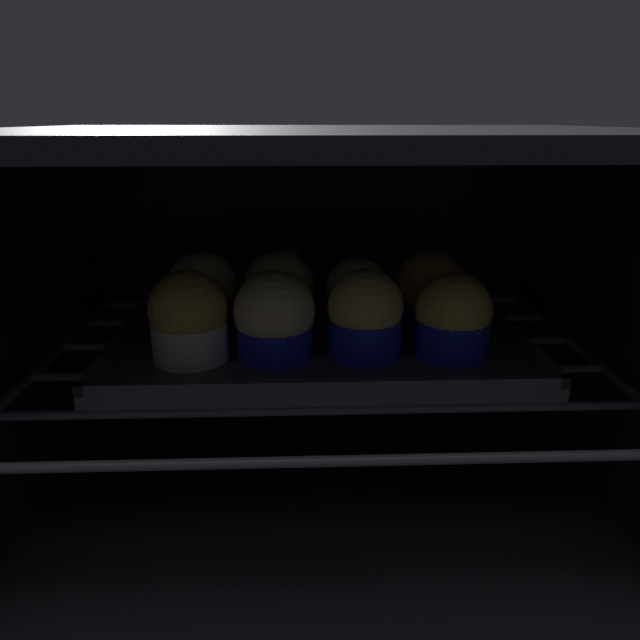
{
  "coord_description": "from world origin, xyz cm",
  "views": [
    {
      "loc": [
        -2.12,
        -32.72,
        36.33
      ],
      "look_at": [
        0.0,
        22.58,
        17.34
      ],
      "focal_mm": 33.12,
      "sensor_mm": 36.0,
      "label": 1
    }
  ],
  "objects_px": {
    "muffin_row1_col0": "(203,294)",
    "muffin_row1_col3": "(429,293)",
    "muffin_row1_col2": "(357,298)",
    "muffin_row0_col3": "(453,319)",
    "muffin_row0_col0": "(189,319)",
    "muffin_row1_col1": "(280,294)",
    "muffin_row0_col1": "(275,319)",
    "muffin_row0_col2": "(365,316)",
    "baking_tray": "(320,345)"
  },
  "relations": [
    {
      "from": "muffin_row1_col0",
      "to": "muffin_row1_col3",
      "type": "distance_m",
      "value": 0.24
    },
    {
      "from": "muffin_row1_col2",
      "to": "muffin_row1_col3",
      "type": "xyz_separation_m",
      "value": [
        0.08,
        0.0,
        0.0
      ]
    },
    {
      "from": "muffin_row0_col3",
      "to": "muffin_row1_col3",
      "type": "relative_size",
      "value": 0.96
    },
    {
      "from": "muffin_row0_col3",
      "to": "muffin_row1_col0",
      "type": "xyz_separation_m",
      "value": [
        -0.24,
        0.08,
        0.0
      ]
    },
    {
      "from": "muffin_row0_col0",
      "to": "muffin_row1_col1",
      "type": "relative_size",
      "value": 0.99
    },
    {
      "from": "muffin_row0_col1",
      "to": "muffin_row1_col3",
      "type": "height_order",
      "value": "same"
    },
    {
      "from": "muffin_row0_col0",
      "to": "muffin_row1_col3",
      "type": "relative_size",
      "value": 1.02
    },
    {
      "from": "muffin_row0_col2",
      "to": "muffin_row1_col0",
      "type": "relative_size",
      "value": 0.98
    },
    {
      "from": "muffin_row0_col2",
      "to": "muffin_row1_col3",
      "type": "distance_m",
      "value": 0.11
    },
    {
      "from": "baking_tray",
      "to": "muffin_row1_col1",
      "type": "height_order",
      "value": "muffin_row1_col1"
    },
    {
      "from": "muffin_row0_col1",
      "to": "muffin_row0_col2",
      "type": "bearing_deg",
      "value": 1.84
    },
    {
      "from": "muffin_row1_col1",
      "to": "muffin_row1_col3",
      "type": "relative_size",
      "value": 1.04
    },
    {
      "from": "muffin_row0_col2",
      "to": "muffin_row1_col2",
      "type": "bearing_deg",
      "value": 89.95
    },
    {
      "from": "muffin_row0_col3",
      "to": "muffin_row1_col1",
      "type": "relative_size",
      "value": 0.92
    },
    {
      "from": "muffin_row1_col1",
      "to": "muffin_row1_col2",
      "type": "distance_m",
      "value": 0.08
    },
    {
      "from": "muffin_row1_col3",
      "to": "muffin_row0_col1",
      "type": "bearing_deg",
      "value": -153.59
    },
    {
      "from": "muffin_row0_col3",
      "to": "muffin_row1_col2",
      "type": "height_order",
      "value": "muffin_row0_col3"
    },
    {
      "from": "muffin_row0_col1",
      "to": "muffin_row1_col3",
      "type": "relative_size",
      "value": 1.0
    },
    {
      "from": "baking_tray",
      "to": "muffin_row1_col2",
      "type": "distance_m",
      "value": 0.07
    },
    {
      "from": "muffin_row1_col1",
      "to": "muffin_row1_col2",
      "type": "xyz_separation_m",
      "value": [
        0.08,
        -0.0,
        -0.0
      ]
    },
    {
      "from": "muffin_row1_col1",
      "to": "muffin_row0_col1",
      "type": "bearing_deg",
      "value": -91.91
    },
    {
      "from": "baking_tray",
      "to": "muffin_row0_col0",
      "type": "distance_m",
      "value": 0.14
    },
    {
      "from": "muffin_row1_col3",
      "to": "muffin_row0_col3",
      "type": "bearing_deg",
      "value": -86.31
    },
    {
      "from": "muffin_row1_col1",
      "to": "muffin_row1_col3",
      "type": "distance_m",
      "value": 0.16
    },
    {
      "from": "muffin_row1_col0",
      "to": "muffin_row1_col1",
      "type": "relative_size",
      "value": 0.99
    },
    {
      "from": "baking_tray",
      "to": "muffin_row0_col2",
      "type": "height_order",
      "value": "muffin_row0_col2"
    },
    {
      "from": "muffin_row1_col1",
      "to": "muffin_row1_col2",
      "type": "bearing_deg",
      "value": -0.4
    },
    {
      "from": "muffin_row1_col3",
      "to": "muffin_row1_col1",
      "type": "bearing_deg",
      "value": -179.41
    },
    {
      "from": "muffin_row1_col0",
      "to": "muffin_row0_col1",
      "type": "bearing_deg",
      "value": -45.58
    },
    {
      "from": "muffin_row1_col2",
      "to": "muffin_row0_col0",
      "type": "bearing_deg",
      "value": -154.08
    },
    {
      "from": "muffin_row0_col1",
      "to": "muffin_row0_col0",
      "type": "bearing_deg",
      "value": -179.08
    },
    {
      "from": "muffin_row0_col3",
      "to": "baking_tray",
      "type": "bearing_deg",
      "value": 161.24
    },
    {
      "from": "muffin_row0_col2",
      "to": "muffin_row1_col2",
      "type": "relative_size",
      "value": 1.09
    },
    {
      "from": "muffin_row0_col2",
      "to": "muffin_row1_col3",
      "type": "bearing_deg",
      "value": 45.1
    },
    {
      "from": "muffin_row1_col0",
      "to": "muffin_row0_col0",
      "type": "bearing_deg",
      "value": -90.91
    },
    {
      "from": "muffin_row1_col2",
      "to": "muffin_row0_col1",
      "type": "bearing_deg",
      "value": -137.24
    },
    {
      "from": "muffin_row1_col0",
      "to": "muffin_row1_col1",
      "type": "xyz_separation_m",
      "value": [
        0.08,
        -0.0,
        -0.0
      ]
    },
    {
      "from": "muffin_row0_col0",
      "to": "muffin_row1_col3",
      "type": "bearing_deg",
      "value": 18.73
    },
    {
      "from": "muffin_row1_col0",
      "to": "muffin_row1_col3",
      "type": "height_order",
      "value": "muffin_row1_col0"
    },
    {
      "from": "muffin_row1_col0",
      "to": "muffin_row1_col1",
      "type": "height_order",
      "value": "same"
    },
    {
      "from": "muffin_row0_col1",
      "to": "muffin_row1_col0",
      "type": "bearing_deg",
      "value": 134.42
    },
    {
      "from": "baking_tray",
      "to": "muffin_row1_col3",
      "type": "distance_m",
      "value": 0.13
    },
    {
      "from": "muffin_row0_col2",
      "to": "muffin_row1_col2",
      "type": "distance_m",
      "value": 0.07
    },
    {
      "from": "muffin_row1_col2",
      "to": "muffin_row1_col3",
      "type": "relative_size",
      "value": 0.92
    },
    {
      "from": "muffin_row0_col0",
      "to": "muffin_row1_col2",
      "type": "relative_size",
      "value": 1.11
    },
    {
      "from": "muffin_row1_col1",
      "to": "muffin_row0_col0",
      "type": "bearing_deg",
      "value": -135.55
    },
    {
      "from": "muffin_row0_col0",
      "to": "muffin_row0_col3",
      "type": "relative_size",
      "value": 1.07
    },
    {
      "from": "muffin_row0_col0",
      "to": "muffin_row0_col2",
      "type": "distance_m",
      "value": 0.16
    },
    {
      "from": "baking_tray",
      "to": "muffin_row0_col0",
      "type": "height_order",
      "value": "muffin_row0_col0"
    },
    {
      "from": "muffin_row0_col3",
      "to": "muffin_row1_col3",
      "type": "bearing_deg",
      "value": 93.69
    }
  ]
}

